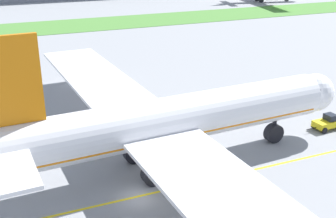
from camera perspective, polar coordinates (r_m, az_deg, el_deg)
name	(u,v)px	position (r m, az deg, el deg)	size (l,w,h in m)	color
ground_plane	(139,198)	(47.81, -3.83, -11.68)	(600.00, 600.00, 0.00)	gray
apron_taxi_line	(138,196)	(48.06, -3.96, -11.48)	(280.00, 0.36, 0.01)	yellow
grass_median_strip	(30,29)	(143.84, -17.82, 10.11)	(320.00, 24.00, 0.10)	#4C8438
airliner_foreground	(163,123)	(50.62, -0.67, -1.80)	(52.26, 82.38, 17.95)	white
pushback_tug	(327,123)	(67.60, 20.36, -1.69)	(5.80, 2.66, 2.25)	yellow
ground_crew_wingwalker_port	(163,142)	(57.42, -0.64, -4.42)	(0.44, 0.50, 1.65)	black
ground_crew_marshaller_front	(161,163)	(52.53, -0.89, -7.11)	(0.47, 0.44, 1.58)	black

